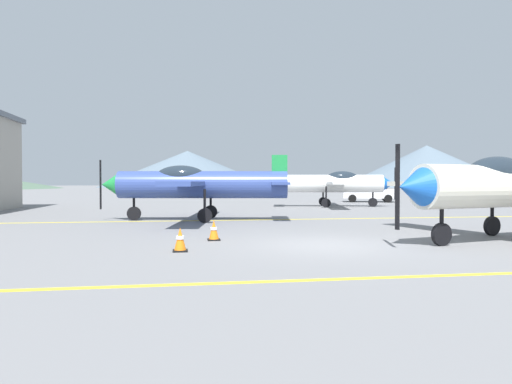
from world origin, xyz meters
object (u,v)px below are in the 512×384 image
object	(u,v)px
airplane_mid	(196,184)
traffic_cone_front	(214,230)
airplane_far	(333,183)
car_sedan	(370,192)
traffic_cone_side	(180,240)

from	to	relation	value
airplane_mid	traffic_cone_front	xyz separation A→B (m)	(0.32, -6.99, -1.32)
airplane_far	car_sedan	xyz separation A→B (m)	(5.38, 6.43, -0.77)
airplane_mid	traffic_cone_front	world-z (taller)	airplane_mid
traffic_cone_front	airplane_mid	bearing A→B (deg)	92.66
car_sedan	traffic_cone_side	xyz separation A→B (m)	(-15.50, -25.23, -0.56)
airplane_far	traffic_cone_side	bearing A→B (deg)	-118.28
car_sedan	airplane_mid	bearing A→B (deg)	-132.50
airplane_far	car_sedan	distance (m)	8.42
traffic_cone_front	traffic_cone_side	bearing A→B (deg)	-115.35
traffic_cone_side	traffic_cone_front	bearing A→B (deg)	64.65
airplane_mid	airplane_far	size ratio (longest dim) A/B	1.00
airplane_far	traffic_cone_front	world-z (taller)	airplane_far
airplane_far	airplane_mid	bearing A→B (deg)	-134.07
airplane_far	traffic_cone_front	size ratio (longest dim) A/B	16.15
car_sedan	traffic_cone_front	bearing A→B (deg)	-122.06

